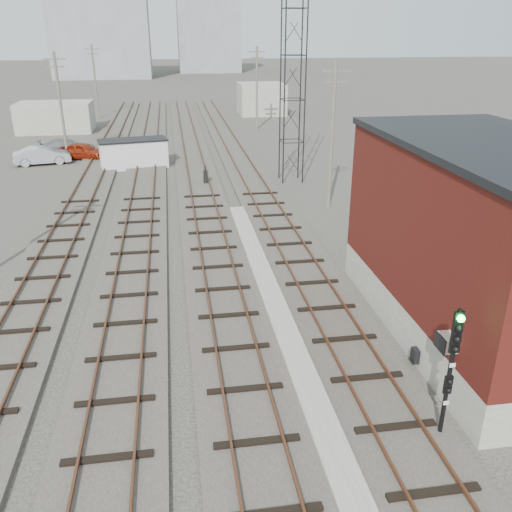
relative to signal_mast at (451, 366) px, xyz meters
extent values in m
plane|color=#282621|center=(-3.70, 53.35, -2.41)|extent=(320.00, 320.00, 0.00)
cube|color=#332D28|center=(-1.20, 32.35, -2.31)|extent=(3.20, 90.00, 0.20)
cube|color=#4C2816|center=(-1.92, 32.35, -2.08)|extent=(0.07, 90.00, 0.12)
cube|color=#4C2816|center=(-0.48, 32.35, -2.08)|extent=(0.07, 90.00, 0.12)
cube|color=#332D28|center=(-5.20, 32.35, -2.31)|extent=(3.20, 90.00, 0.20)
cube|color=#4C2816|center=(-5.92, 32.35, -2.08)|extent=(0.07, 90.00, 0.12)
cube|color=#4C2816|center=(-4.48, 32.35, -2.08)|extent=(0.07, 90.00, 0.12)
cube|color=#332D28|center=(-9.20, 32.35, -2.31)|extent=(3.20, 90.00, 0.20)
cube|color=#4C2816|center=(-9.92, 32.35, -2.08)|extent=(0.07, 90.00, 0.12)
cube|color=#4C2816|center=(-8.48, 32.35, -2.08)|extent=(0.07, 90.00, 0.12)
cube|color=#332D28|center=(-13.20, 32.35, -2.31)|extent=(3.20, 90.00, 0.20)
cube|color=#4C2816|center=(-13.92, 32.35, -2.08)|extent=(0.07, 90.00, 0.12)
cube|color=#4C2816|center=(-12.48, 32.35, -2.08)|extent=(0.07, 90.00, 0.12)
cube|color=gray|center=(-3.20, 7.35, -2.28)|extent=(0.90, 28.00, 0.26)
cube|color=gray|center=(3.80, 5.35, -1.66)|extent=(6.00, 12.00, 1.50)
cube|color=#511A13|center=(3.80, 5.35, 1.84)|extent=(6.00, 12.00, 5.50)
cube|color=black|center=(3.80, 5.35, 4.69)|extent=(6.20, 12.20, 0.25)
cube|color=beige|center=(0.58, 1.35, -0.16)|extent=(0.45, 0.62, 0.45)
cube|color=black|center=(0.70, 3.35, -1.91)|extent=(0.20, 0.35, 0.50)
cylinder|color=black|center=(1.05, 27.60, 5.09)|extent=(0.10, 0.10, 15.00)
cylinder|color=black|center=(2.55, 27.60, 5.09)|extent=(0.10, 0.10, 15.00)
cylinder|color=black|center=(1.05, 29.10, 5.09)|extent=(0.10, 0.10, 15.00)
cylinder|color=black|center=(2.55, 29.10, 5.09)|extent=(0.10, 0.10, 15.00)
cylinder|color=#595147|center=(-16.20, 38.35, 2.09)|extent=(0.24, 0.24, 9.00)
cube|color=#595147|center=(-16.20, 38.35, 5.99)|extent=(1.80, 0.12, 0.12)
cube|color=#595147|center=(-16.20, 38.35, 5.39)|extent=(1.40, 0.12, 0.12)
cylinder|color=#595147|center=(-16.20, 63.35, 2.09)|extent=(0.24, 0.24, 9.00)
cube|color=#595147|center=(-16.20, 63.35, 5.99)|extent=(1.80, 0.12, 0.12)
cube|color=#595147|center=(-16.20, 63.35, 5.39)|extent=(1.40, 0.12, 0.12)
cylinder|color=#595147|center=(2.80, 21.35, 2.09)|extent=(0.24, 0.24, 9.00)
cube|color=#595147|center=(2.80, 21.35, 5.99)|extent=(1.80, 0.12, 0.12)
cube|color=#595147|center=(2.80, 21.35, 5.39)|extent=(1.40, 0.12, 0.12)
cylinder|color=#595147|center=(2.80, 51.35, 2.09)|extent=(0.24, 0.24, 9.00)
cube|color=#595147|center=(2.80, 51.35, 5.99)|extent=(1.80, 0.12, 0.12)
cube|color=#595147|center=(2.80, 51.35, 5.39)|extent=(1.40, 0.12, 0.12)
cube|color=gray|center=(-21.70, 128.35, 12.59)|extent=(22.00, 14.00, 30.00)
cube|color=gray|center=(4.30, 143.35, 10.59)|extent=(16.00, 12.00, 26.00)
cube|color=gray|center=(-19.70, 53.35, -0.81)|extent=(8.00, 5.00, 3.20)
cube|color=gray|center=(5.30, 63.35, -0.41)|extent=(6.00, 6.00, 4.00)
cube|color=gray|center=(0.00, 0.03, -2.36)|extent=(0.40, 0.40, 0.10)
cylinder|color=black|center=(0.00, 0.03, -0.36)|extent=(0.12, 0.12, 4.09)
cube|color=black|center=(0.00, 0.01, 1.01)|extent=(0.27, 0.10, 1.23)
sphere|color=#0CE533|center=(0.00, -0.08, 1.47)|extent=(0.20, 0.20, 0.20)
sphere|color=black|center=(0.00, -0.08, 1.17)|extent=(0.20, 0.20, 0.20)
sphere|color=black|center=(0.00, -0.08, 0.86)|extent=(0.20, 0.20, 0.20)
sphere|color=black|center=(0.00, -0.08, 0.55)|extent=(0.20, 0.20, 0.20)
cube|color=black|center=(0.00, 0.01, -0.62)|extent=(0.22, 0.09, 0.56)
cube|color=white|center=(0.00, -0.05, 0.04)|extent=(0.16, 0.02, 0.12)
cube|color=white|center=(0.00, -0.05, -1.18)|extent=(0.16, 0.02, 0.12)
cube|color=black|center=(-4.70, 27.88, -1.79)|extent=(0.34, 0.34, 1.04)
cylinder|color=black|center=(-4.70, 27.88, -1.11)|extent=(0.08, 0.08, 0.31)
cube|color=silver|center=(-10.20, 34.51, -1.29)|extent=(5.69, 3.18, 2.24)
cube|color=black|center=(-10.20, 34.51, -0.13)|extent=(5.90, 3.39, 0.11)
imported|color=maroon|center=(-14.83, 38.35, -1.69)|extent=(4.54, 3.22, 1.44)
imported|color=#A5A7AD|center=(-17.98, 36.80, -1.65)|extent=(4.85, 2.50, 1.52)
imported|color=slate|center=(-16.47, 40.22, -1.67)|extent=(5.35, 2.92, 1.47)
camera|label=1|loc=(-7.02, -11.22, 8.28)|focal=38.00mm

